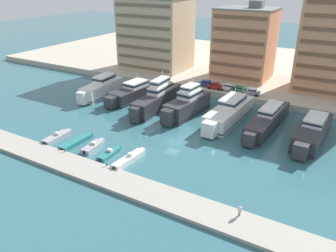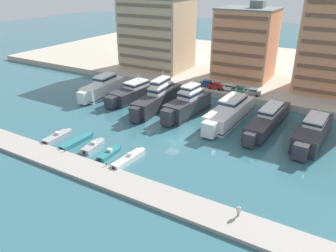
{
  "view_description": "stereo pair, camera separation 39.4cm",
  "coord_description": "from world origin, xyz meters",
  "px_view_note": "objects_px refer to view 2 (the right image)",
  "views": [
    {
      "loc": [
        28.08,
        -50.69,
        29.7
      ],
      "look_at": [
        -1.54,
        0.83,
        2.5
      ],
      "focal_mm": 35.0,
      "sensor_mm": 36.0,
      "label": 1
    },
    {
      "loc": [
        28.42,
        -50.5,
        29.7
      ],
      "look_at": [
        -1.54,
        0.83,
        2.5
      ],
      "focal_mm": 35.0,
      "sensor_mm": 36.0,
      "label": 2
    }
  ],
  "objects_px": {
    "motorboat_teal_left": "(77,141)",
    "yacht_charcoal_left": "(133,92)",
    "yacht_charcoal_center_right": "(268,120)",
    "car_white_mid_left": "(229,87)",
    "yacht_charcoal_mid_right": "(312,132)",
    "motorboat_grey_mid_left": "(93,146)",
    "yacht_white_center": "(229,112)",
    "car_green_center_left": "(240,89)",
    "yacht_charcoal_center_left": "(187,104)",
    "motorboat_grey_far_left": "(57,137)",
    "motorboat_white_center": "(129,159)",
    "car_blue_far_left": "(207,83)",
    "yacht_white_far_left": "(103,88)",
    "car_grey_center": "(253,92)",
    "pedestrian_near_edge": "(239,210)",
    "motorboat_teal_center_left": "(109,153)",
    "yacht_charcoal_mid_left": "(158,98)",
    "car_red_left": "(216,86)"
  },
  "relations": [
    {
      "from": "yacht_white_far_left",
      "to": "motorboat_teal_left",
      "type": "bearing_deg",
      "value": -59.89
    },
    {
      "from": "yacht_charcoal_left",
      "to": "car_grey_center",
      "type": "xyz_separation_m",
      "value": [
        27.68,
        14.28,
        0.74
      ]
    },
    {
      "from": "yacht_charcoal_left",
      "to": "yacht_white_far_left",
      "type": "bearing_deg",
      "value": -169.64
    },
    {
      "from": "yacht_charcoal_center_left",
      "to": "yacht_charcoal_center_right",
      "type": "bearing_deg",
      "value": 6.6
    },
    {
      "from": "yacht_charcoal_center_left",
      "to": "motorboat_grey_far_left",
      "type": "xyz_separation_m",
      "value": [
        -16.63,
        -24.42,
        -2.11
      ]
    },
    {
      "from": "yacht_charcoal_mid_right",
      "to": "car_green_center_left",
      "type": "bearing_deg",
      "value": 141.33
    },
    {
      "from": "motorboat_grey_mid_left",
      "to": "car_blue_far_left",
      "type": "relative_size",
      "value": 1.49
    },
    {
      "from": "car_green_center_left",
      "to": "pedestrian_near_edge",
      "type": "height_order",
      "value": "car_green_center_left"
    },
    {
      "from": "motorboat_grey_far_left",
      "to": "car_grey_center",
      "type": "xyz_separation_m",
      "value": [
        27.05,
        41.11,
        2.13
      ]
    },
    {
      "from": "yacht_charcoal_center_right",
      "to": "motorboat_grey_mid_left",
      "type": "height_order",
      "value": "yacht_charcoal_center_right"
    },
    {
      "from": "yacht_charcoal_left",
      "to": "yacht_charcoal_center_right",
      "type": "relative_size",
      "value": 0.8
    },
    {
      "from": "yacht_charcoal_center_left",
      "to": "motorboat_teal_center_left",
      "type": "distance_m",
      "value": 24.63
    },
    {
      "from": "yacht_charcoal_center_left",
      "to": "yacht_white_far_left",
      "type": "bearing_deg",
      "value": 178.32
    },
    {
      "from": "motorboat_teal_left",
      "to": "car_green_center_left",
      "type": "height_order",
      "value": "car_green_center_left"
    },
    {
      "from": "yacht_charcoal_mid_left",
      "to": "car_white_mid_left",
      "type": "distance_m",
      "value": 20.7
    },
    {
      "from": "yacht_charcoal_center_left",
      "to": "motorboat_grey_far_left",
      "type": "distance_m",
      "value": 29.62
    },
    {
      "from": "yacht_charcoal_mid_right",
      "to": "motorboat_grey_mid_left",
      "type": "distance_m",
      "value": 42.65
    },
    {
      "from": "yacht_charcoal_mid_left",
      "to": "motorboat_teal_center_left",
      "type": "bearing_deg",
      "value": -78.99
    },
    {
      "from": "pedestrian_near_edge",
      "to": "car_blue_far_left",
      "type": "bearing_deg",
      "value": 118.67
    },
    {
      "from": "yacht_white_center",
      "to": "yacht_charcoal_center_right",
      "type": "relative_size",
      "value": 0.95
    },
    {
      "from": "motorboat_teal_center_left",
      "to": "motorboat_white_center",
      "type": "relative_size",
      "value": 0.73
    },
    {
      "from": "yacht_charcoal_mid_right",
      "to": "motorboat_grey_far_left",
      "type": "bearing_deg",
      "value": -150.72
    },
    {
      "from": "motorboat_teal_left",
      "to": "yacht_charcoal_left",
      "type": "bearing_deg",
      "value": 101.35
    },
    {
      "from": "motorboat_grey_mid_left",
      "to": "car_white_mid_left",
      "type": "relative_size",
      "value": 1.48
    },
    {
      "from": "motorboat_grey_far_left",
      "to": "motorboat_grey_mid_left",
      "type": "xyz_separation_m",
      "value": [
        8.78,
        0.77,
        -0.07
      ]
    },
    {
      "from": "car_blue_far_left",
      "to": "pedestrian_near_edge",
      "type": "height_order",
      "value": "car_blue_far_left"
    },
    {
      "from": "yacht_charcoal_center_right",
      "to": "car_green_center_left",
      "type": "bearing_deg",
      "value": 127.83
    },
    {
      "from": "yacht_charcoal_center_left",
      "to": "yacht_charcoal_center_right",
      "type": "xyz_separation_m",
      "value": [
        18.24,
        2.11,
        -0.75
      ]
    },
    {
      "from": "yacht_charcoal_center_left",
      "to": "car_blue_far_left",
      "type": "bearing_deg",
      "value": 99.37
    },
    {
      "from": "yacht_charcoal_mid_right",
      "to": "motorboat_white_center",
      "type": "distance_m",
      "value": 36.14
    },
    {
      "from": "yacht_charcoal_center_right",
      "to": "car_blue_far_left",
      "type": "height_order",
      "value": "yacht_charcoal_center_right"
    },
    {
      "from": "motorboat_grey_far_left",
      "to": "yacht_white_center",
      "type": "bearing_deg",
      "value": 44.25
    },
    {
      "from": "yacht_charcoal_left",
      "to": "pedestrian_near_edge",
      "type": "distance_m",
      "value": 50.84
    },
    {
      "from": "yacht_white_center",
      "to": "motorboat_teal_left",
      "type": "bearing_deg",
      "value": -130.89
    },
    {
      "from": "yacht_white_far_left",
      "to": "motorboat_grey_far_left",
      "type": "distance_m",
      "value": 27.02
    },
    {
      "from": "motorboat_white_center",
      "to": "car_grey_center",
      "type": "xyz_separation_m",
      "value": [
        9.39,
        41.05,
        2.09
      ]
    },
    {
      "from": "yacht_charcoal_center_left",
      "to": "motorboat_teal_left",
      "type": "relative_size",
      "value": 2.1
    },
    {
      "from": "yacht_charcoal_center_right",
      "to": "car_white_mid_left",
      "type": "height_order",
      "value": "yacht_charcoal_center_right"
    },
    {
      "from": "yacht_charcoal_mid_right",
      "to": "motorboat_grey_far_left",
      "type": "xyz_separation_m",
      "value": [
        -44.05,
        -24.71,
        -1.44
      ]
    },
    {
      "from": "yacht_white_center",
      "to": "pedestrian_near_edge",
      "type": "distance_m",
      "value": 33.05
    },
    {
      "from": "motorboat_white_center",
      "to": "car_blue_far_left",
      "type": "bearing_deg",
      "value": 95.35
    },
    {
      "from": "yacht_white_far_left",
      "to": "yacht_white_center",
      "type": "relative_size",
      "value": 0.83
    },
    {
      "from": "yacht_white_far_left",
      "to": "yacht_white_center",
      "type": "height_order",
      "value": "yacht_white_far_left"
    },
    {
      "from": "motorboat_white_center",
      "to": "car_red_left",
      "type": "bearing_deg",
      "value": 91.16
    },
    {
      "from": "pedestrian_near_edge",
      "to": "motorboat_teal_center_left",
      "type": "bearing_deg",
      "value": 169.57
    },
    {
      "from": "yacht_charcoal_center_left",
      "to": "car_grey_center",
      "type": "xyz_separation_m",
      "value": [
        10.42,
        16.69,
        0.02
      ]
    },
    {
      "from": "yacht_charcoal_mid_left",
      "to": "car_red_left",
      "type": "relative_size",
      "value": 5.26
    },
    {
      "from": "car_white_mid_left",
      "to": "car_grey_center",
      "type": "distance_m",
      "value": 6.68
    },
    {
      "from": "motorboat_teal_left",
      "to": "yacht_white_center",
      "type": "bearing_deg",
      "value": 49.11
    },
    {
      "from": "yacht_charcoal_center_right",
      "to": "yacht_charcoal_mid_right",
      "type": "distance_m",
      "value": 9.37
    }
  ]
}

